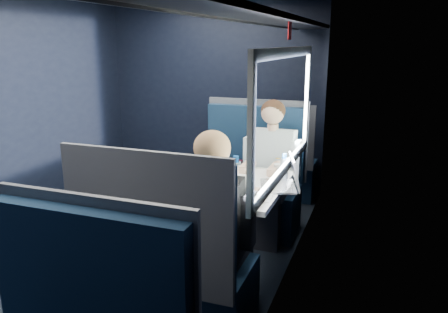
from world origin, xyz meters
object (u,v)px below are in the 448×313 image
(seat_bay_far, at_px, (169,271))
(laptop, at_px, (286,179))
(seat_bay_near, at_px, (248,186))
(woman, at_px, (215,220))
(table, at_px, (240,193))
(man, at_px, (270,165))
(seat_row_front, at_px, (272,164))
(bottle_small, at_px, (284,168))
(cup, at_px, (278,169))

(seat_bay_far, relative_size, laptop, 3.13)
(seat_bay_near, height_order, woman, woman)
(table, distance_m, seat_bay_near, 0.93)
(seat_bay_far, bearing_deg, man, 80.97)
(man, height_order, woman, same)
(table, xyz_separation_m, seat_bay_near, (-0.19, 0.87, -0.24))
(seat_row_front, relative_size, man, 0.88)
(man, distance_m, woman, 1.41)
(seat_bay_near, xyz_separation_m, bottle_small, (0.49, -0.64, 0.41))
(seat_bay_near, relative_size, laptop, 3.13)
(seat_bay_far, xyz_separation_m, man, (0.25, 1.57, 0.30))
(bottle_small, bearing_deg, laptop, -74.41)
(seat_row_front, bearing_deg, seat_bay_near, -90.56)
(seat_bay_near, height_order, man, man)
(table, distance_m, laptop, 0.38)
(woman, xyz_separation_m, laptop, (0.29, 0.73, 0.08))
(woman, bearing_deg, table, 95.45)
(man, relative_size, woman, 1.00)
(seat_bay_far, distance_m, bottle_small, 1.27)
(seat_bay_near, relative_size, seat_bay_far, 1.00)
(seat_row_front, distance_m, laptop, 1.90)
(seat_bay_far, bearing_deg, woman, 33.82)
(seat_bay_far, relative_size, seat_row_front, 1.09)
(table, height_order, man, man)
(seat_bay_far, height_order, laptop, seat_bay_far)
(seat_bay_far, bearing_deg, table, 78.22)
(table, xyz_separation_m, seat_row_front, (-0.18, 1.80, -0.25))
(seat_bay_far, xyz_separation_m, bottle_small, (0.48, 1.10, 0.42))
(laptop, relative_size, bottle_small, 1.86)
(laptop, bearing_deg, woman, -111.52)
(woman, bearing_deg, laptop, 68.48)
(bottle_small, bearing_deg, table, -142.47)
(seat_row_front, xyz_separation_m, cup, (0.41, -1.46, 0.38))
(seat_bay_far, relative_size, bottle_small, 5.83)
(seat_row_front, distance_m, man, 1.17)
(seat_row_front, xyz_separation_m, laptop, (0.54, -1.77, 0.40))
(man, bearing_deg, table, -95.52)
(seat_row_front, relative_size, cup, 12.32)
(seat_bay_far, distance_m, laptop, 1.12)
(table, relative_size, cup, 10.62)
(man, relative_size, laptop, 3.29)
(seat_bay_near, relative_size, seat_row_front, 1.09)
(seat_row_front, height_order, man, man)
(table, relative_size, man, 0.76)
(woman, relative_size, cup, 14.04)
(seat_row_front, bearing_deg, man, -77.17)
(woman, bearing_deg, seat_bay_near, 99.31)
(laptop, bearing_deg, bottle_small, 105.59)
(cup, bearing_deg, seat_bay_far, -108.48)
(bottle_small, relative_size, cup, 2.30)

